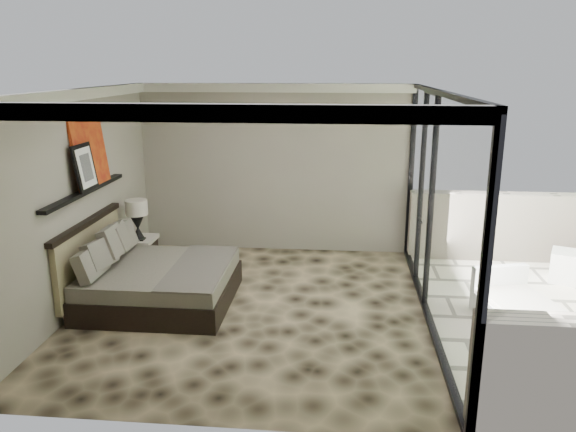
# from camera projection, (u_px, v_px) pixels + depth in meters

# --- Properties ---
(floor) EXTENTS (5.00, 5.00, 0.00)m
(floor) POSITION_uv_depth(u_px,v_px,m) (253.00, 308.00, 7.35)
(floor) COLOR black
(floor) RESTS_ON ground
(ceiling) EXTENTS (4.50, 5.00, 0.02)m
(ceiling) POSITION_uv_depth(u_px,v_px,m) (249.00, 91.00, 6.62)
(ceiling) COLOR silver
(ceiling) RESTS_ON back_wall
(back_wall) EXTENTS (4.50, 0.02, 2.80)m
(back_wall) POSITION_uv_depth(u_px,v_px,m) (274.00, 169.00, 9.37)
(back_wall) COLOR gray
(back_wall) RESTS_ON floor
(left_wall) EXTENTS (0.02, 5.00, 2.80)m
(left_wall) POSITION_uv_depth(u_px,v_px,m) (78.00, 201.00, 7.19)
(left_wall) COLOR gray
(left_wall) RESTS_ON floor
(glass_wall) EXTENTS (0.08, 5.00, 2.80)m
(glass_wall) POSITION_uv_depth(u_px,v_px,m) (435.00, 209.00, 6.77)
(glass_wall) COLOR white
(glass_wall) RESTS_ON floor
(terrace_slab) EXTENTS (3.00, 5.00, 0.12)m
(terrace_slab) POSITION_uv_depth(u_px,v_px,m) (549.00, 325.00, 7.01)
(terrace_slab) COLOR silver
(terrace_slab) RESTS_ON ground
(picture_ledge) EXTENTS (0.12, 2.20, 0.05)m
(picture_ledge) POSITION_uv_depth(u_px,v_px,m) (85.00, 192.00, 7.25)
(picture_ledge) COLOR black
(picture_ledge) RESTS_ON left_wall
(bed) EXTENTS (1.93, 1.87, 1.06)m
(bed) POSITION_uv_depth(u_px,v_px,m) (153.00, 280.00, 7.47)
(bed) COLOR black
(bed) RESTS_ON floor
(nightstand) EXTENTS (0.68, 0.68, 0.52)m
(nightstand) POSITION_uv_depth(u_px,v_px,m) (139.00, 254.00, 8.68)
(nightstand) COLOR black
(nightstand) RESTS_ON floor
(table_lamp) EXTENTS (0.33, 0.33, 0.61)m
(table_lamp) POSITION_uv_depth(u_px,v_px,m) (137.00, 214.00, 8.46)
(table_lamp) COLOR black
(table_lamp) RESTS_ON nightstand
(abstract_canvas) EXTENTS (0.13, 0.90, 0.90)m
(abstract_canvas) POSITION_uv_depth(u_px,v_px,m) (90.00, 152.00, 7.38)
(abstract_canvas) COLOR #B9400F
(abstract_canvas) RESTS_ON picture_ledge
(framed_print) EXTENTS (0.11, 0.50, 0.60)m
(framed_print) POSITION_uv_depth(u_px,v_px,m) (85.00, 167.00, 7.13)
(framed_print) COLOR black
(framed_print) RESTS_ON picture_ledge
(ottoman) EXTENTS (0.59, 0.59, 0.46)m
(ottoman) POSITION_uv_depth(u_px,v_px,m) (567.00, 267.00, 8.22)
(ottoman) COLOR white
(ottoman) RESTS_ON terrace_slab
(lounger) EXTENTS (1.10, 1.63, 0.58)m
(lounger) POSITION_uv_depth(u_px,v_px,m) (526.00, 316.00, 6.71)
(lounger) COLOR silver
(lounger) RESTS_ON terrace_slab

